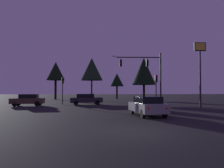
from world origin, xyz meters
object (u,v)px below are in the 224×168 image
(car_crossing_right, at_px, (28,100))
(tree_center_horizon, at_px, (144,71))
(tree_behind_sign, at_px, (56,71))
(car_crossing_left, at_px, (86,99))
(tree_right_cluster, at_px, (117,80))
(tree_left_far, at_px, (92,69))
(traffic_signal_mast_arm, at_px, (147,69))
(car_nearside_lane, at_px, (147,106))
(traffic_light_corner_left, at_px, (156,84))
(store_sign_illuminated, at_px, (200,60))
(traffic_light_corner_right, at_px, (63,85))

(car_crossing_right, height_order, tree_center_horizon, tree_center_horizon)
(car_crossing_right, bearing_deg, tree_center_horizon, 19.79)
(tree_behind_sign, bearing_deg, tree_center_horizon, -40.48)
(car_crossing_left, distance_m, tree_right_cluster, 21.92)
(tree_left_far, bearing_deg, traffic_signal_mast_arm, -64.83)
(traffic_signal_mast_arm, height_order, car_nearside_lane, traffic_signal_mast_arm)
(traffic_light_corner_left, bearing_deg, store_sign_illuminated, -22.73)
(car_crossing_right, height_order, tree_right_cluster, tree_right_cluster)
(store_sign_illuminated, bearing_deg, traffic_signal_mast_arm, 141.01)
(tree_right_cluster, bearing_deg, car_nearside_lane, -93.27)
(car_crossing_right, relative_size, tree_left_far, 0.48)
(car_nearside_lane, relative_size, tree_left_far, 0.49)
(traffic_light_corner_left, relative_size, tree_left_far, 0.45)
(traffic_light_corner_right, height_order, tree_center_horizon, tree_center_horizon)
(traffic_signal_mast_arm, relative_size, traffic_light_corner_left, 1.81)
(car_crossing_left, relative_size, tree_left_far, 0.53)
(traffic_signal_mast_arm, xyz_separation_m, car_crossing_left, (-8.16, 2.06, -4.04))
(store_sign_illuminated, bearing_deg, car_nearside_lane, -139.02)
(tree_right_cluster, bearing_deg, tree_behind_sign, -171.56)
(car_crossing_left, height_order, tree_center_horizon, tree_center_horizon)
(traffic_light_corner_right, height_order, store_sign_illuminated, store_sign_illuminated)
(car_nearside_lane, relative_size, tree_right_cluster, 0.69)
(traffic_light_corner_right, bearing_deg, car_crossing_right, -145.55)
(car_nearside_lane, bearing_deg, car_crossing_left, 110.35)
(car_crossing_left, xyz_separation_m, tree_behind_sign, (-7.13, 18.35, 5.51))
(store_sign_illuminated, bearing_deg, tree_right_cluster, 103.50)
(car_crossing_right, distance_m, store_sign_illuminated, 21.72)
(traffic_light_corner_right, relative_size, car_crossing_left, 0.83)
(traffic_signal_mast_arm, relative_size, traffic_light_corner_right, 1.82)
(traffic_light_corner_right, bearing_deg, tree_left_far, 71.31)
(traffic_signal_mast_arm, bearing_deg, tree_behind_sign, 126.84)
(car_crossing_right, distance_m, tree_left_far, 18.14)
(traffic_light_corner_right, bearing_deg, tree_right_cluster, 62.10)
(tree_behind_sign, height_order, tree_center_horizon, tree_behind_sign)
(traffic_signal_mast_arm, bearing_deg, tree_left_far, 115.17)
(car_crossing_left, xyz_separation_m, car_crossing_right, (-7.32, -1.76, -0.00))
(traffic_signal_mast_arm, distance_m, car_crossing_right, 16.01)
(car_nearside_lane, bearing_deg, traffic_light_corner_right, 119.92)
(tree_left_far, bearing_deg, traffic_light_corner_right, -108.69)
(tree_right_cluster, bearing_deg, car_crossing_right, -122.77)
(traffic_light_corner_left, height_order, car_crossing_right, traffic_light_corner_left)
(car_crossing_right, bearing_deg, car_nearside_lane, -43.68)
(car_nearside_lane, distance_m, car_crossing_right, 17.07)
(car_nearside_lane, relative_size, car_crossing_left, 0.92)
(tree_behind_sign, height_order, tree_right_cluster, tree_behind_sign)
(tree_left_far, xyz_separation_m, tree_right_cluster, (6.09, 7.00, -1.83))
(car_crossing_right, bearing_deg, tree_right_cluster, 57.23)
(tree_left_far, xyz_separation_m, tree_center_horizon, (8.51, -9.18, -1.21))
(tree_behind_sign, relative_size, tree_center_horizon, 1.13)
(car_nearside_lane, xyz_separation_m, store_sign_illuminated, (8.36, 7.26, 4.74))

